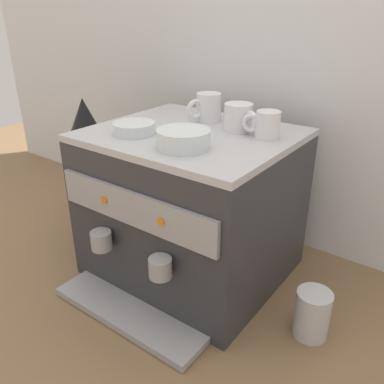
{
  "coord_description": "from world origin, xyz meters",
  "views": [
    {
      "loc": [
        0.63,
        -0.85,
        0.75
      ],
      "look_at": [
        0.0,
        0.0,
        0.26
      ],
      "focal_mm": 37.43,
      "sensor_mm": 36.0,
      "label": 1
    }
  ],
  "objects_px": {
    "ceramic_cup_2": "(239,118)",
    "ceramic_bowl_0": "(183,139)",
    "ceramic_bowl_1": "(134,128)",
    "ceramic_cup_1": "(207,107)",
    "espresso_machine": "(191,205)",
    "ceramic_cup_0": "(266,125)",
    "milk_pitcher": "(312,314)",
    "coffee_grinder": "(90,171)"
  },
  "relations": [
    {
      "from": "ceramic_cup_2",
      "to": "ceramic_bowl_1",
      "type": "bearing_deg",
      "value": -138.18
    },
    {
      "from": "ceramic_cup_0",
      "to": "ceramic_bowl_0",
      "type": "bearing_deg",
      "value": -122.79
    },
    {
      "from": "coffee_grinder",
      "to": "ceramic_cup_2",
      "type": "bearing_deg",
      "value": 10.42
    },
    {
      "from": "ceramic_bowl_1",
      "to": "milk_pitcher",
      "type": "xyz_separation_m",
      "value": [
        0.52,
        0.05,
        -0.39
      ]
    },
    {
      "from": "ceramic_cup_1",
      "to": "coffee_grinder",
      "type": "relative_size",
      "value": 0.23
    },
    {
      "from": "espresso_machine",
      "to": "ceramic_cup_0",
      "type": "distance_m",
      "value": 0.33
    },
    {
      "from": "espresso_machine",
      "to": "ceramic_cup_0",
      "type": "xyz_separation_m",
      "value": [
        0.19,
        0.07,
        0.26
      ]
    },
    {
      "from": "ceramic_cup_0",
      "to": "milk_pitcher",
      "type": "bearing_deg",
      "value": -28.91
    },
    {
      "from": "espresso_machine",
      "to": "ceramic_cup_1",
      "type": "xyz_separation_m",
      "value": [
        -0.03,
        0.12,
        0.26
      ]
    },
    {
      "from": "ceramic_bowl_1",
      "to": "coffee_grinder",
      "type": "xyz_separation_m",
      "value": [
        -0.32,
        0.09,
        -0.23
      ]
    },
    {
      "from": "ceramic_cup_0",
      "to": "ceramic_bowl_1",
      "type": "distance_m",
      "value": 0.35
    },
    {
      "from": "espresso_machine",
      "to": "ceramic_cup_0",
      "type": "bearing_deg",
      "value": 21.13
    },
    {
      "from": "coffee_grinder",
      "to": "milk_pitcher",
      "type": "xyz_separation_m",
      "value": [
        0.84,
        -0.04,
        -0.16
      ]
    },
    {
      "from": "ceramic_cup_2",
      "to": "coffee_grinder",
      "type": "relative_size",
      "value": 0.24
    },
    {
      "from": "ceramic_cup_0",
      "to": "ceramic_cup_1",
      "type": "bearing_deg",
      "value": 167.29
    },
    {
      "from": "ceramic_cup_2",
      "to": "ceramic_bowl_0",
      "type": "distance_m",
      "value": 0.21
    },
    {
      "from": "espresso_machine",
      "to": "milk_pitcher",
      "type": "relative_size",
      "value": 4.6
    },
    {
      "from": "ceramic_cup_1",
      "to": "ceramic_bowl_1",
      "type": "height_order",
      "value": "ceramic_cup_1"
    },
    {
      "from": "ceramic_cup_1",
      "to": "espresso_machine",
      "type": "bearing_deg",
      "value": -76.17
    },
    {
      "from": "espresso_machine",
      "to": "ceramic_cup_1",
      "type": "height_order",
      "value": "ceramic_cup_1"
    },
    {
      "from": "espresso_machine",
      "to": "ceramic_cup_2",
      "type": "relative_size",
      "value": 5.04
    },
    {
      "from": "ceramic_cup_2",
      "to": "ceramic_bowl_1",
      "type": "relative_size",
      "value": 1.02
    },
    {
      "from": "espresso_machine",
      "to": "ceramic_cup_1",
      "type": "bearing_deg",
      "value": 103.83
    },
    {
      "from": "ceramic_cup_0",
      "to": "espresso_machine",
      "type": "bearing_deg",
      "value": -158.87
    },
    {
      "from": "espresso_machine",
      "to": "ceramic_bowl_1",
      "type": "bearing_deg",
      "value": -137.82
    },
    {
      "from": "ceramic_cup_0",
      "to": "milk_pitcher",
      "type": "distance_m",
      "value": 0.49
    },
    {
      "from": "ceramic_cup_1",
      "to": "coffee_grinder",
      "type": "height_order",
      "value": "ceramic_cup_1"
    },
    {
      "from": "milk_pitcher",
      "to": "ceramic_cup_2",
      "type": "bearing_deg",
      "value": 156.12
    },
    {
      "from": "espresso_machine",
      "to": "ceramic_bowl_1",
      "type": "distance_m",
      "value": 0.28
    },
    {
      "from": "milk_pitcher",
      "to": "ceramic_cup_1",
      "type": "bearing_deg",
      "value": 158.62
    },
    {
      "from": "ceramic_bowl_1",
      "to": "ceramic_cup_0",
      "type": "bearing_deg",
      "value": 30.21
    },
    {
      "from": "ceramic_cup_2",
      "to": "espresso_machine",
      "type": "bearing_deg",
      "value": -138.6
    },
    {
      "from": "milk_pitcher",
      "to": "ceramic_bowl_1",
      "type": "bearing_deg",
      "value": -174.44
    },
    {
      "from": "ceramic_bowl_1",
      "to": "milk_pitcher",
      "type": "bearing_deg",
      "value": 5.56
    },
    {
      "from": "ceramic_bowl_1",
      "to": "ceramic_bowl_0",
      "type": "bearing_deg",
      "value": -4.85
    },
    {
      "from": "espresso_machine",
      "to": "coffee_grinder",
      "type": "xyz_separation_m",
      "value": [
        -0.43,
        -0.01,
        0.01
      ]
    },
    {
      "from": "ceramic_bowl_1",
      "to": "ceramic_cup_1",
      "type": "bearing_deg",
      "value": 69.58
    },
    {
      "from": "ceramic_cup_2",
      "to": "ceramic_cup_0",
      "type": "bearing_deg",
      "value": -9.39
    },
    {
      "from": "ceramic_cup_1",
      "to": "ceramic_bowl_0",
      "type": "bearing_deg",
      "value": -68.39
    },
    {
      "from": "coffee_grinder",
      "to": "ceramic_cup_0",
      "type": "bearing_deg",
      "value": 7.64
    },
    {
      "from": "espresso_machine",
      "to": "ceramic_cup_1",
      "type": "distance_m",
      "value": 0.29
    },
    {
      "from": "ceramic_bowl_0",
      "to": "milk_pitcher",
      "type": "bearing_deg",
      "value": 10.81
    }
  ]
}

